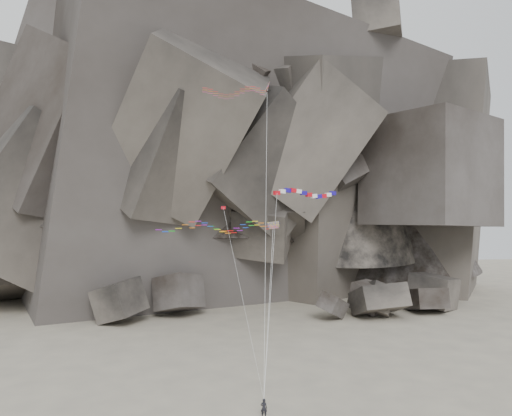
{
  "coord_description": "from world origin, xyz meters",
  "views": [
    {
      "loc": [
        -7.16,
        -55.82,
        18.93
      ],
      "look_at": [
        0.8,
        6.0,
        19.44
      ],
      "focal_mm": 35.0,
      "sensor_mm": 36.0,
      "label": 1
    }
  ],
  "objects": [
    {
      "name": "banner_kite",
      "position": [
        6.98,
        5.27,
        21.18
      ],
      "size": [
        11.98,
        17.61,
        20.32
      ],
      "rotation": [
        0.0,
        0.0,
        0.37
      ],
      "color": "red",
      "rests_on": "ground"
    },
    {
      "name": "delta_kite",
      "position": [
        -2.6,
        0.83,
        32.66
      ],
      "size": [
        8.39,
        12.33,
        32.52
      ],
      "rotation": [
        0.0,
        0.0,
        -0.34
      ],
      "color": "red",
      "rests_on": "ground"
    },
    {
      "name": "kite_flyer",
      "position": [
        -0.55,
        -10.21,
        0.98
      ],
      "size": [
        0.78,
        0.63,
        1.96
      ],
      "primitive_type": "imported",
      "rotation": [
        0.0,
        0.0,
        2.87
      ],
      "color": "black",
      "rests_on": "ground"
    },
    {
      "name": "ground",
      "position": [
        0.0,
        0.0,
        0.0
      ],
      "size": [
        260.0,
        260.0,
        0.0
      ],
      "primitive_type": "plane",
      "color": "#A69C86",
      "rests_on": "ground"
    },
    {
      "name": "pennant_kite",
      "position": [
        -2.78,
        0.79,
        15.32
      ],
      "size": [
        3.14,
        14.37,
        18.05
      ],
      "rotation": [
        0.0,
        0.0,
        0.11
      ],
      "color": "red",
      "rests_on": "ground"
    },
    {
      "name": "boulder_field",
      "position": [
        13.28,
        33.99,
        2.47
      ],
      "size": [
        81.98,
        18.21,
        8.52
      ],
      "color": "#47423F",
      "rests_on": "ground"
    },
    {
      "name": "parafoil_kite",
      "position": [
        -4.88,
        -0.65,
        17.35
      ],
      "size": [
        14.18,
        10.57,
        16.38
      ],
      "rotation": [
        0.0,
        0.0,
        -0.09
      ],
      "color": "#DAC90C",
      "rests_on": "ground"
    },
    {
      "name": "headland",
      "position": [
        0.0,
        70.0,
        42.0
      ],
      "size": [
        110.0,
        70.0,
        84.0
      ],
      "primitive_type": null,
      "color": "#595149",
      "rests_on": "ground"
    }
  ]
}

